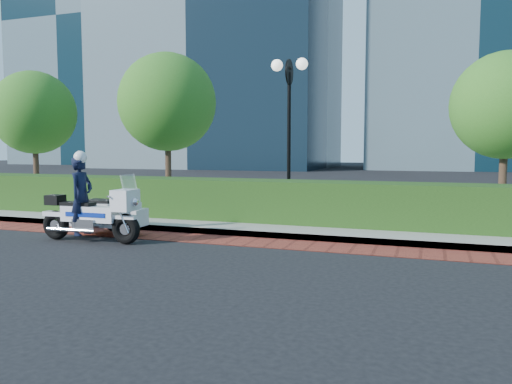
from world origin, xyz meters
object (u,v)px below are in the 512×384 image
(lamppost, at_px, (289,111))
(tree_a, at_px, (34,113))
(tree_c, at_px, (506,106))
(police_motorcycle, at_px, (96,209))
(tree_b, at_px, (167,102))

(lamppost, height_order, tree_a, tree_a)
(tree_c, xyz_separation_m, police_motorcycle, (-8.52, -5.76, -2.40))
(tree_a, bearing_deg, lamppost, -7.41)
(tree_b, xyz_separation_m, tree_c, (10.00, -0.00, -0.39))
(tree_c, bearing_deg, lamppost, -166.70)
(lamppost, distance_m, tree_a, 10.09)
(police_motorcycle, bearing_deg, tree_a, 138.94)
(lamppost, height_order, tree_c, tree_c)
(tree_c, bearing_deg, police_motorcycle, -145.97)
(police_motorcycle, bearing_deg, tree_c, 32.49)
(tree_b, bearing_deg, lamppost, -16.11)
(tree_a, relative_size, tree_c, 1.06)
(lamppost, bearing_deg, tree_c, 13.30)
(tree_a, xyz_separation_m, police_motorcycle, (6.98, -5.76, -2.58))
(tree_b, bearing_deg, tree_c, -0.00)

